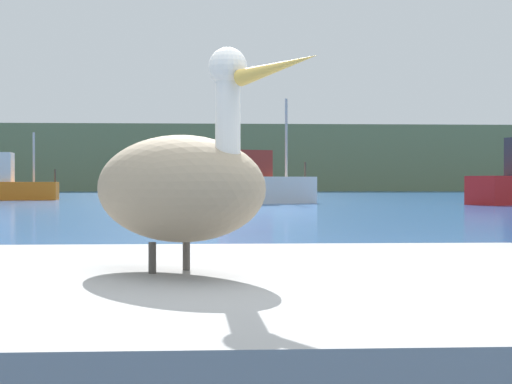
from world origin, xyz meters
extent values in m
cube|color=#6B7A51|center=(0.00, 81.25, 3.42)|extent=(140.00, 16.18, 6.84)
cube|color=gray|center=(-0.53, 0.08, 0.33)|extent=(3.71, 2.69, 0.66)
ellipsoid|color=gray|center=(-0.53, 0.08, 0.99)|extent=(0.92, 0.99, 0.41)
cylinder|color=white|center=(-0.33, -0.17, 1.21)|extent=(0.09, 0.09, 0.33)
sphere|color=white|center=(-0.33, -0.17, 1.42)|extent=(0.14, 0.14, 0.14)
cone|color=gold|center=(-0.17, -0.37, 1.39)|extent=(0.28, 0.33, 0.09)
cylinder|color=#4C4742|center=(-0.49, 0.17, 0.72)|extent=(0.03, 0.03, 0.12)
cylinder|color=#4C4742|center=(-0.62, 0.07, 0.72)|extent=(0.03, 0.03, 0.12)
cylinder|color=#B2B2B2|center=(-10.41, 38.90, 2.34)|extent=(0.12, 0.12, 2.72)
cylinder|color=#3F382D|center=(-9.29, 39.01, 1.34)|extent=(0.10, 0.10, 0.70)
cube|color=white|center=(1.28, 31.50, 0.62)|extent=(5.93, 3.93, 1.23)
cube|color=maroon|center=(0.89, 31.33, 1.83)|extent=(2.49, 2.04, 1.20)
cylinder|color=#B2B2B2|center=(2.85, 32.18, 3.05)|extent=(0.12, 0.12, 3.64)
cylinder|color=#3F382D|center=(3.78, 32.58, 1.58)|extent=(0.10, 0.10, 0.70)
camera|label=1|loc=(-0.37, -2.84, 1.02)|focal=52.82mm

